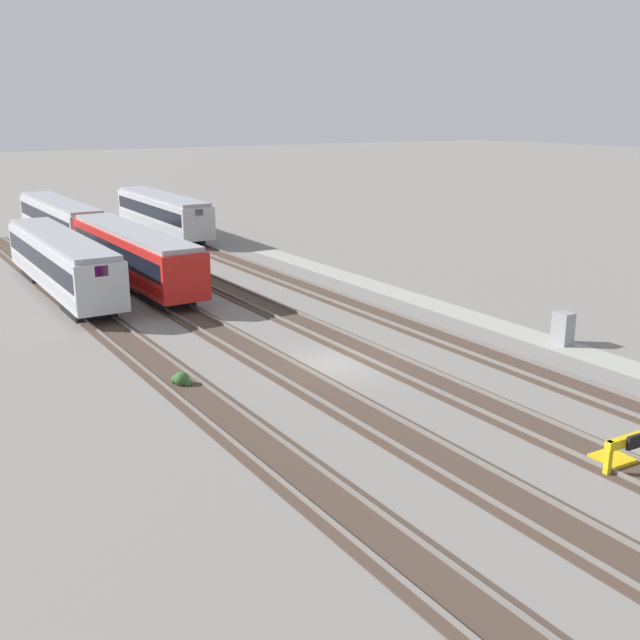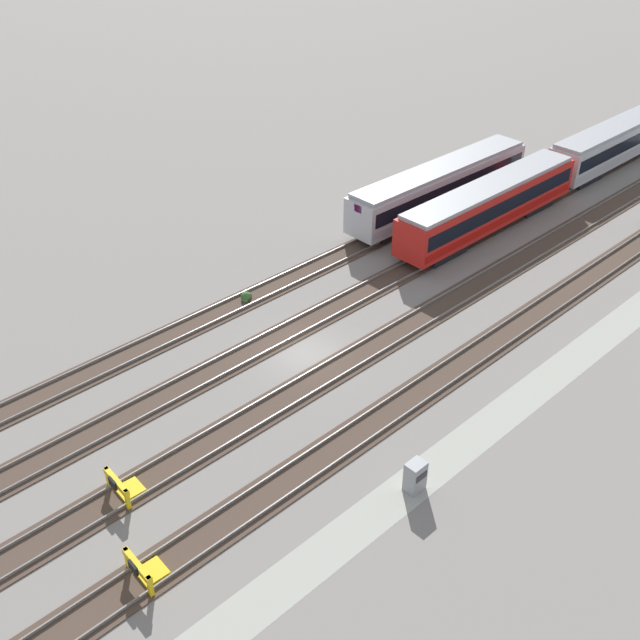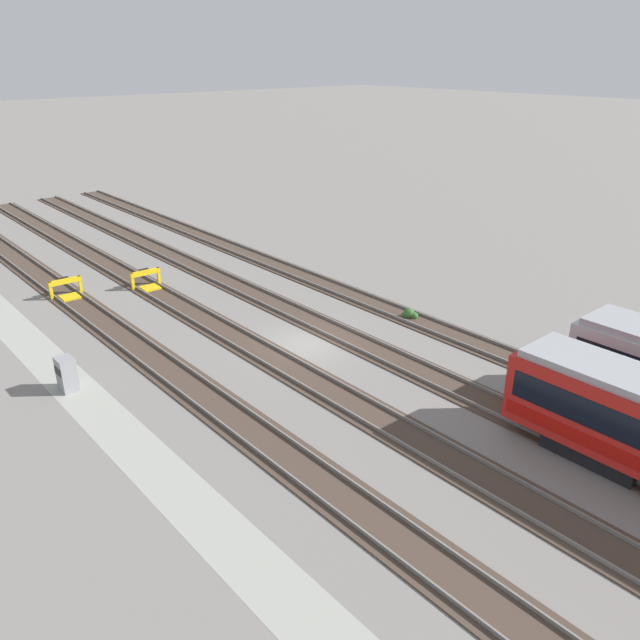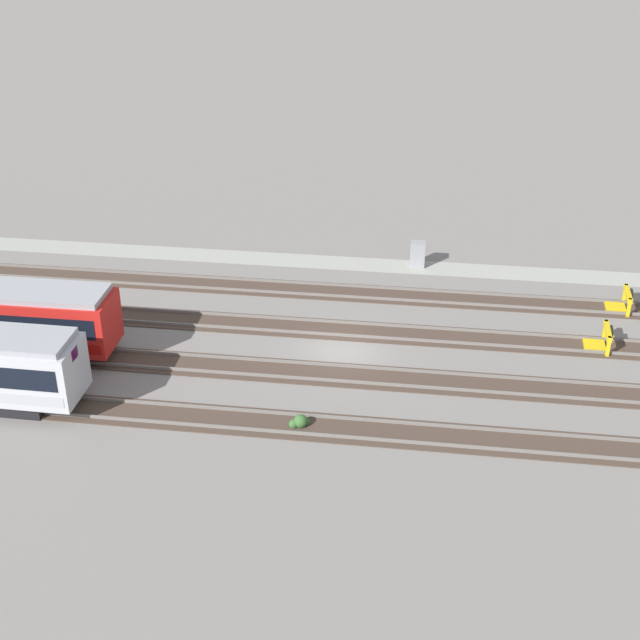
{
  "view_description": "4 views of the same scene",
  "coord_description": "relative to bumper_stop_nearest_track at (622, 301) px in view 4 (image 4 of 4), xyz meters",
  "views": [
    {
      "loc": [
        -26.61,
        17.56,
        10.98
      ],
      "look_at": [
        1.15,
        0.0,
        1.8
      ],
      "focal_mm": 42.0,
      "sensor_mm": 36.0,
      "label": 1
    },
    {
      "loc": [
        -23.13,
        -25.69,
        25.6
      ],
      "look_at": [
        1.15,
        0.0,
        1.8
      ],
      "focal_mm": 42.0,
      "sensor_mm": 36.0,
      "label": 2
    },
    {
      "loc": [
        22.75,
        -18.68,
        14.1
      ],
      "look_at": [
        1.15,
        0.0,
        1.8
      ],
      "focal_mm": 35.0,
      "sensor_mm": 36.0,
      "label": 3
    },
    {
      "loc": [
        -4.21,
        39.41,
        23.27
      ],
      "look_at": [
        1.15,
        0.0,
        1.8
      ],
      "focal_mm": 50.0,
      "sensor_mm": 36.0,
      "label": 4
    }
  ],
  "objects": [
    {
      "name": "ground_plane",
      "position": [
        15.02,
        6.82,
        -0.51
      ],
      "size": [
        400.0,
        400.0,
        0.0
      ],
      "primitive_type": "plane",
      "color": "gray"
    },
    {
      "name": "bumper_stop_nearest_track",
      "position": [
        0.0,
        0.0,
        0.0
      ],
      "size": [
        1.37,
        2.01,
        1.22
      ],
      "color": "gold",
      "rests_on": "ground"
    },
    {
      "name": "rail_track_far_inner",
      "position": [
        15.02,
        13.64,
        -0.47
      ],
      "size": [
        90.0,
        2.23,
        0.21
      ],
      "color": "#47382D",
      "rests_on": "ground"
    },
    {
      "name": "rail_track_near_inner",
      "position": [
        15.02,
        4.55,
        -0.47
      ],
      "size": [
        90.0,
        2.24,
        0.21
      ],
      "color": "#47382D",
      "rests_on": "ground"
    },
    {
      "name": "bumper_stop_near_inner_track",
      "position": [
        1.75,
        4.54,
        0.0
      ],
      "size": [
        1.38,
        2.01,
        1.22
      ],
      "color": "gold",
      "rests_on": "ground"
    },
    {
      "name": "rail_track_nearest",
      "position": [
        15.02,
        0.01,
        -0.47
      ],
      "size": [
        90.0,
        2.23,
        0.21
      ],
      "color": "#47382D",
      "rests_on": "ground"
    },
    {
      "name": "service_walkway",
      "position": [
        15.02,
        -4.08,
        -0.51
      ],
      "size": [
        54.0,
        2.0,
        0.01
      ],
      "primitive_type": "cube",
      "color": "#9E9E93",
      "rests_on": "ground"
    },
    {
      "name": "electrical_cabinet",
      "position": [
        11.6,
        -4.3,
        0.29
      ],
      "size": [
        0.9,
        0.73,
        1.6
      ],
      "color": "gray",
      "rests_on": "ground"
    },
    {
      "name": "rail_track_middle",
      "position": [
        15.02,
        9.09,
        -0.47
      ],
      "size": [
        90.0,
        2.24,
        0.21
      ],
      "color": "#47382D",
      "rests_on": "ground"
    },
    {
      "name": "weed_clump",
      "position": [
        16.16,
        13.65,
        -0.27
      ],
      "size": [
        0.92,
        0.7,
        0.64
      ],
      "color": "#38602D",
      "rests_on": "ground"
    }
  ]
}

